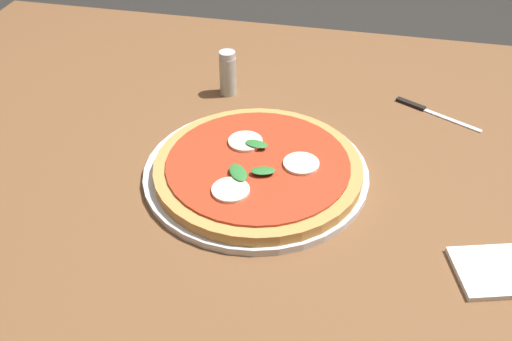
% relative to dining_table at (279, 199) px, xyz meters
% --- Properties ---
extents(dining_table, '(1.59, 1.05, 0.76)m').
position_rel_dining_table_xyz_m(dining_table, '(0.00, 0.00, 0.00)').
color(dining_table, brown).
rests_on(dining_table, ground_plane).
extents(serving_tray, '(0.36, 0.36, 0.01)m').
position_rel_dining_table_xyz_m(serving_tray, '(-0.03, -0.05, 0.09)').
color(serving_tray, silver).
rests_on(serving_tray, dining_table).
extents(pizza, '(0.33, 0.33, 0.03)m').
position_rel_dining_table_xyz_m(pizza, '(-0.03, -0.06, 0.11)').
color(pizza, tan).
rests_on(pizza, serving_tray).
extents(napkin, '(0.15, 0.12, 0.01)m').
position_rel_dining_table_xyz_m(napkin, '(0.34, -0.18, 0.09)').
color(napkin, white).
rests_on(napkin, dining_table).
extents(knife, '(0.15, 0.09, 0.01)m').
position_rel_dining_table_xyz_m(knife, '(0.24, 0.20, 0.09)').
color(knife, black).
rests_on(knife, dining_table).
extents(pepper_shaker, '(0.03, 0.03, 0.09)m').
position_rel_dining_table_xyz_m(pepper_shaker, '(-0.14, 0.19, 0.13)').
color(pepper_shaker, '#B2B7AD').
rests_on(pepper_shaker, dining_table).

